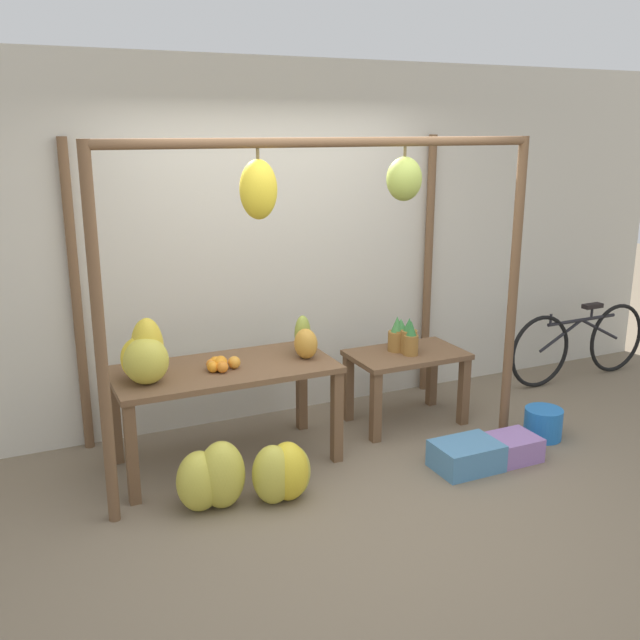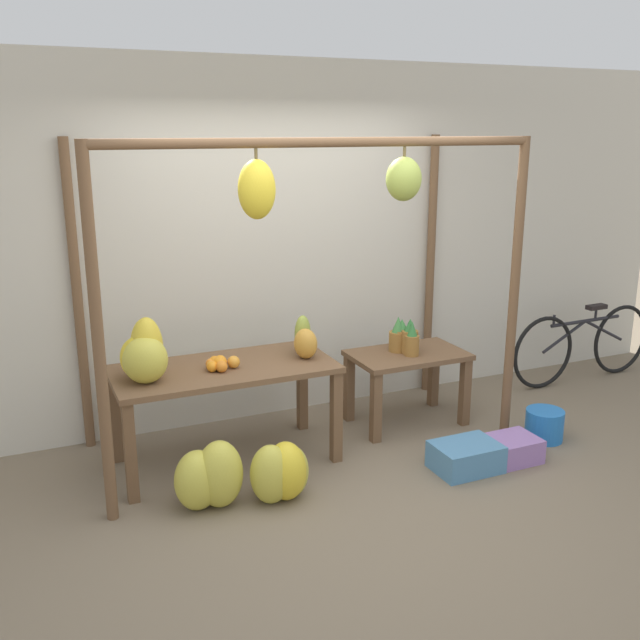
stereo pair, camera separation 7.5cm
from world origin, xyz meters
name	(u,v)px [view 1 (the left image)]	position (x,y,z in m)	size (l,w,h in m)	color
ground_plane	(358,497)	(0.00, 0.00, 0.00)	(20.00, 20.00, 0.00)	#756651
shop_wall_back	(266,245)	(0.00, 1.59, 1.40)	(8.00, 0.08, 2.80)	beige
stall_awning	(313,242)	(-0.01, 0.67, 1.55)	(2.98, 1.26, 2.23)	brown
display_table_main	(225,381)	(-0.60, 0.84, 0.61)	(1.51, 0.72, 0.71)	brown
display_table_side	(406,367)	(0.91, 0.93, 0.46)	(0.89, 0.55, 0.58)	brown
banana_pile_on_table	(144,355)	(-1.14, 0.80, 0.88)	(0.35, 0.41, 0.41)	gold
orange_pile	(220,364)	(-0.65, 0.79, 0.75)	(0.23, 0.18, 0.09)	orange
pineapple_cluster	(404,338)	(0.89, 0.95, 0.70)	(0.19, 0.27, 0.28)	olive
banana_pile_ground_left	(211,478)	(-0.88, 0.27, 0.21)	(0.47, 0.33, 0.44)	gold
banana_pile_ground_right	(284,472)	(-0.43, 0.19, 0.18)	(0.44, 0.40, 0.39)	gold
fruit_crate_white	(466,456)	(0.87, 0.04, 0.10)	(0.45, 0.33, 0.19)	#4C84B2
blue_bucket	(543,423)	(1.70, 0.22, 0.12)	(0.28, 0.28, 0.24)	blue
parked_bicycle	(580,343)	(2.91, 1.12, 0.35)	(1.63, 0.09, 0.71)	black
papaya_pile	(304,340)	(0.00, 0.84, 0.83)	(0.23, 0.34, 0.28)	#93A33D
fruit_crate_purple	(509,448)	(1.23, 0.03, 0.09)	(0.40, 0.30, 0.17)	#9970B7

